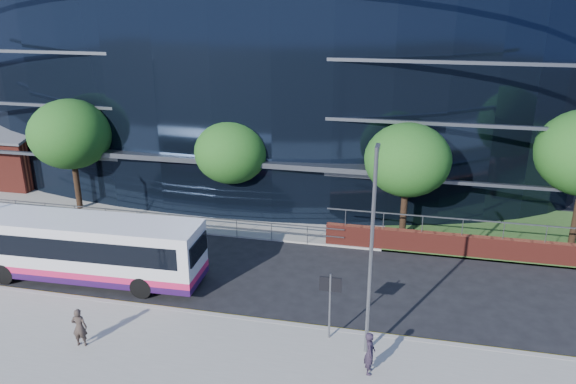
% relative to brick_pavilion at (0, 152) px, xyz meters
% --- Properties ---
extents(ground, '(200.00, 200.00, 0.00)m').
position_rel_brick_pavilion_xyz_m(ground, '(22.00, -13.50, -1.94)').
color(ground, black).
rests_on(ground, ground).
extents(pavement_near, '(80.00, 8.00, 0.15)m').
position_rel_brick_pavilion_xyz_m(pavement_near, '(22.00, -18.50, -1.86)').
color(pavement_near, gray).
rests_on(pavement_near, ground).
extents(kerb, '(80.00, 0.25, 0.16)m').
position_rel_brick_pavilion_xyz_m(kerb, '(22.00, -14.50, -1.86)').
color(kerb, gray).
rests_on(kerb, ground).
extents(yellow_line_outer, '(80.00, 0.08, 0.01)m').
position_rel_brick_pavilion_xyz_m(yellow_line_outer, '(22.00, -14.30, -1.93)').
color(yellow_line_outer, gold).
rests_on(yellow_line_outer, ground).
extents(yellow_line_inner, '(80.00, 0.08, 0.01)m').
position_rel_brick_pavilion_xyz_m(yellow_line_inner, '(22.00, -14.15, -1.93)').
color(yellow_line_inner, gold).
rests_on(yellow_line_inner, ground).
extents(far_forecourt, '(50.00, 8.00, 0.10)m').
position_rel_brick_pavilion_xyz_m(far_forecourt, '(16.00, -2.50, -1.89)').
color(far_forecourt, gray).
rests_on(far_forecourt, ground).
extents(glass_office, '(44.00, 23.10, 16.00)m').
position_rel_brick_pavilion_xyz_m(glass_office, '(18.00, 7.35, 6.06)').
color(glass_office, black).
rests_on(glass_office, ground).
extents(brick_pavilion, '(8.60, 6.66, 4.40)m').
position_rel_brick_pavilion_xyz_m(brick_pavilion, '(0.00, 0.00, 0.00)').
color(brick_pavilion, maroon).
rests_on(brick_pavilion, ground).
extents(guard_railings, '(24.00, 0.05, 1.10)m').
position_rel_brick_pavilion_xyz_m(guard_railings, '(14.00, -6.50, -1.12)').
color(guard_railings, slate).
rests_on(guard_railings, ground).
extents(street_sign, '(0.85, 0.09, 2.80)m').
position_rel_brick_pavilion_xyz_m(street_sign, '(26.50, -15.09, 0.21)').
color(street_sign, slate).
rests_on(street_sign, pavement_near).
extents(tree_far_a, '(4.95, 4.95, 6.98)m').
position_rel_brick_pavilion_xyz_m(tree_far_a, '(9.00, -4.50, 2.92)').
color(tree_far_a, black).
rests_on(tree_far_a, ground).
extents(tree_far_b, '(4.29, 4.29, 6.05)m').
position_rel_brick_pavilion_xyz_m(tree_far_b, '(19.00, -4.00, 2.27)').
color(tree_far_b, black).
rests_on(tree_far_b, ground).
extents(tree_far_c, '(4.62, 4.62, 6.51)m').
position_rel_brick_pavilion_xyz_m(tree_far_c, '(29.00, -4.50, 2.60)').
color(tree_far_c, black).
rests_on(tree_far_c, ground).
extents(streetlight_east, '(0.15, 0.77, 8.00)m').
position_rel_brick_pavilion_xyz_m(streetlight_east, '(28.00, -15.67, 2.50)').
color(streetlight_east, slate).
rests_on(streetlight_east, pavement_near).
extents(city_bus, '(11.31, 2.92, 3.04)m').
position_rel_brick_pavilion_xyz_m(city_bus, '(14.62, -12.60, -0.33)').
color(city_bus, silver).
rests_on(city_bus, ground).
extents(pedestrian, '(0.45, 0.63, 1.63)m').
position_rel_brick_pavilion_xyz_m(pedestrian, '(28.22, -16.91, -0.97)').
color(pedestrian, '#271E2D').
rests_on(pedestrian, pavement_near).
extents(pedestrian_b, '(0.64, 0.48, 1.58)m').
position_rel_brick_pavilion_xyz_m(pedestrian_b, '(17.27, -17.67, -1.00)').
color(pedestrian_b, '#392E28').
rests_on(pedestrian_b, pavement_near).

